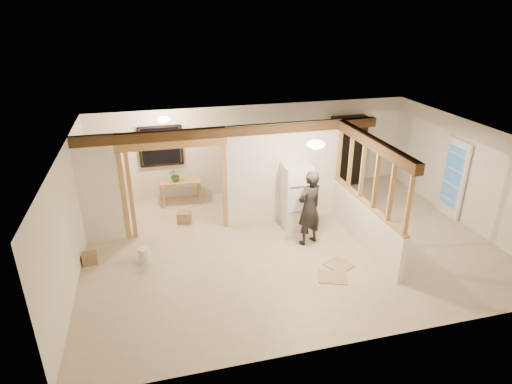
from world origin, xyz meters
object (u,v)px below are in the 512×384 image
object	(u,v)px
refrigerator	(296,196)
shop_vac	(105,200)
work_table	(181,192)
woman	(309,208)
bookshelf	(347,151)

from	to	relation	value
refrigerator	shop_vac	bearing A→B (deg)	157.18
refrigerator	work_table	world-z (taller)	refrigerator
woman	bookshelf	bearing A→B (deg)	-149.30
shop_vac	bookshelf	distance (m)	6.96
shop_vac	bookshelf	world-z (taller)	bookshelf
refrigerator	work_table	size ratio (longest dim) A/B	1.47
shop_vac	woman	bearing A→B (deg)	-31.69
work_table	bookshelf	world-z (taller)	bookshelf
bookshelf	woman	bearing A→B (deg)	-127.48
bookshelf	shop_vac	bearing A→B (deg)	-177.86
woman	shop_vac	distance (m)	5.39
woman	work_table	xyz separation A→B (m)	(-2.59, 2.88, -0.54)
refrigerator	woman	distance (m)	0.90
refrigerator	work_table	distance (m)	3.30
woman	bookshelf	xyz separation A→B (m)	(2.36, 3.07, 0.16)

